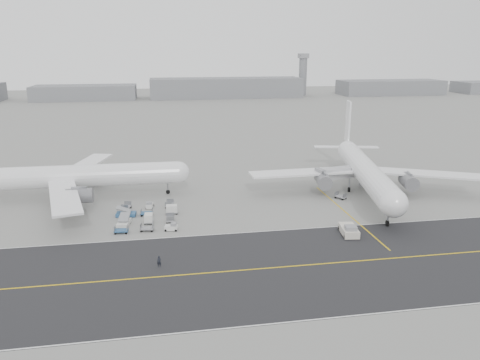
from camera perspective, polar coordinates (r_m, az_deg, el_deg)
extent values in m
plane|color=gray|center=(93.26, -3.28, -6.16)|extent=(700.00, 700.00, 0.00)
cube|color=#2A2A2C|center=(77.75, 2.03, -10.80)|extent=(220.00, 32.00, 0.02)
cube|color=gold|center=(77.74, 2.03, -10.79)|extent=(220.00, 0.30, 0.01)
cube|color=silver|center=(91.88, 0.00, -6.46)|extent=(220.00, 0.25, 0.01)
cube|color=silver|center=(64.37, 5.03, -16.96)|extent=(220.00, 0.25, 0.01)
cube|color=gold|center=(105.14, 12.89, -3.96)|extent=(0.30, 40.00, 0.01)
cylinder|color=gray|center=(368.31, 7.65, 12.37)|extent=(6.00, 6.00, 28.00)
cube|color=#96969B|center=(367.76, 7.74, 14.78)|extent=(7.00, 7.00, 3.50)
cylinder|color=white|center=(117.76, -18.83, 0.48)|extent=(46.51, 6.02, 5.32)
sphere|color=white|center=(115.94, -7.47, 0.97)|extent=(5.22, 5.22, 5.22)
cube|color=white|center=(104.92, -20.63, -1.89)|extent=(11.30, 26.10, 0.45)
cube|color=white|center=(131.51, -18.32, 1.76)|extent=(12.01, 26.08, 0.45)
cylinder|color=slate|center=(108.97, -18.96, -1.83)|extent=(5.71, 3.39, 3.30)
cylinder|color=slate|center=(127.26, -17.56, 0.76)|extent=(5.71, 3.39, 3.30)
cylinder|color=black|center=(117.26, -8.77, -1.43)|extent=(1.01, 0.52, 1.00)
cylinder|color=black|center=(116.40, -19.69, -2.32)|extent=(1.01, 0.52, 1.00)
cylinder|color=black|center=(122.40, -19.17, -1.41)|extent=(1.01, 0.52, 1.00)
cylinder|color=gray|center=(116.86, -8.80, -0.78)|extent=(0.36, 0.36, 2.79)
cylinder|color=white|center=(118.24, 15.07, 1.02)|extent=(15.87, 49.45, 5.66)
sphere|color=white|center=(95.30, 18.23, -2.76)|extent=(5.55, 5.55, 5.55)
cone|color=white|center=(142.84, 12.87, 3.82)|extent=(7.00, 10.48, 5.09)
cube|color=white|center=(142.07, 13.02, 6.96)|extent=(1.62, 5.40, 12.04)
cube|color=white|center=(142.85, 10.85, 3.99)|extent=(9.40, 4.54, 0.25)
cube|color=white|center=(144.67, 14.75, 3.90)|extent=(9.40, 4.54, 0.25)
cube|color=white|center=(117.17, 7.80, 0.93)|extent=(27.27, 6.92, 0.45)
cube|color=white|center=(123.69, 21.67, 0.73)|extent=(26.98, 17.32, 0.45)
cylinder|color=slate|center=(115.78, 10.18, -0.08)|extent=(4.69, 6.62, 3.51)
cylinder|color=slate|center=(120.36, 19.88, -0.18)|extent=(4.69, 6.62, 3.51)
cylinder|color=black|center=(99.71, 17.51, -5.04)|extent=(0.75, 1.30, 1.23)
cylinder|color=black|center=(120.61, 13.14, -1.13)|extent=(0.75, 1.30, 1.23)
cylinder|color=black|center=(122.08, 16.27, -1.15)|extent=(0.75, 1.30, 1.23)
cylinder|color=gray|center=(99.21, 17.58, -4.24)|extent=(0.36, 0.36, 2.97)
cube|color=beige|center=(93.39, 13.12, -6.00)|extent=(3.72, 6.28, 1.34)
cube|color=#96969B|center=(91.83, 13.36, -5.72)|extent=(2.36, 2.20, 0.86)
cylinder|color=gray|center=(96.78, 12.60, -5.39)|extent=(0.52, 2.48, 0.15)
cylinder|color=black|center=(91.18, 12.69, -6.77)|extent=(0.51, 0.91, 0.86)
cylinder|color=black|center=(91.80, 14.21, -6.72)|extent=(0.51, 0.91, 0.86)
cylinder|color=black|center=(95.30, 12.05, -5.73)|extent=(0.51, 0.91, 0.86)
cylinder|color=black|center=(95.90, 13.50, -5.69)|extent=(0.51, 0.91, 0.86)
cylinder|color=gray|center=(125.95, 15.15, 0.11)|extent=(1.60, 1.60, 4.00)
cube|color=#96969B|center=(126.39, 15.10, -0.61)|extent=(3.10, 3.10, 0.70)
cube|color=#B7B7BC|center=(121.26, 12.60, 0.95)|extent=(15.24, 5.96, 2.60)
cube|color=#96969B|center=(117.38, 9.70, 0.62)|extent=(1.86, 3.38, 3.00)
cylinder|color=black|center=(127.89, 15.19, -0.45)|extent=(0.42, 0.65, 0.60)
imported|color=black|center=(79.12, -9.83, -9.77)|extent=(0.80, 0.61, 1.96)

